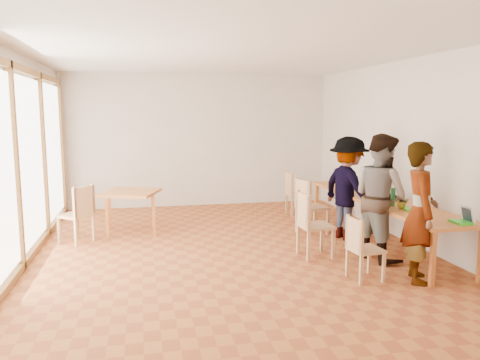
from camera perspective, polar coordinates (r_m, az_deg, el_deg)
The scene contains 25 objects.
ground at distance 7.11m, azimuth -0.88°, elevation -9.24°, with size 8.00×8.00×0.00m, color #A75A28.
wall_back at distance 10.76m, azimuth -5.03°, elevation 4.83°, with size 6.00×0.10×3.00m, color beige.
wall_front at distance 3.03m, azimuth 13.85°, elevation -4.15°, with size 6.00×0.10×3.00m, color beige.
wall_right at distance 7.95m, azimuth 20.85°, elevation 3.12°, with size 0.10×8.00×3.00m, color beige.
window_wall at distance 6.89m, azimuth -25.87°, elevation 2.12°, with size 0.10×8.00×3.00m, color white.
ceiling at distance 6.84m, azimuth -0.94°, elevation 15.67°, with size 6.00×8.00×0.04m, color white.
communal_table at distance 7.97m, azimuth 16.75°, elevation -2.47°, with size 0.80×4.00×0.75m.
side_table at distance 8.54m, azimuth -13.21°, elevation -1.86°, with size 0.90×0.90×0.75m.
chair_near at distance 6.20m, azimuth 14.43°, elevation -7.30°, with size 0.42×0.42×0.44m.
chair_mid at distance 6.98m, azimuth 8.46°, elevation -4.56°, with size 0.48×0.48×0.52m.
chair_far at distance 8.31m, azimuth 8.24°, elevation -2.48°, with size 0.55×0.55×0.52m.
chair_empty at distance 9.88m, azimuth 6.50°, elevation -1.05°, with size 0.43×0.43×0.48m.
chair_spare at distance 8.08m, azimuth -18.93°, elevation -3.25°, with size 0.63×0.63×0.51m.
person_near at distance 6.31m, azimuth 21.10°, elevation -3.70°, with size 0.65×0.43×1.78m, color gray.
person_mid at distance 7.09m, azimuth 16.78°, elevation -1.99°, with size 0.89×0.70×1.84m, color gray.
person_far at distance 8.07m, azimuth 13.04°, elevation -1.00°, with size 1.12×0.65×1.74m, color gray.
laptop_near at distance 6.56m, azimuth 25.64°, elevation -4.23°, with size 0.24×0.28×0.22m.
laptop_mid at distance 7.14m, azimuth 20.34°, elevation -3.05°, with size 0.24×0.26×0.19m.
laptop_far at distance 9.21m, azimuth 13.67°, elevation -0.25°, with size 0.29×0.31×0.23m.
yellow_mug at distance 7.22m, azimuth 19.04°, elevation -2.89°, with size 0.12×0.12×0.10m, color gold.
green_bottle at distance 7.30m, azimuth 18.14°, elevation -1.99°, with size 0.07×0.07×0.28m, color #22743A.
clear_glass at distance 8.33m, azimuth 17.33°, elevation -1.40°, with size 0.07×0.07×0.09m, color silver.
condiment_cup at distance 7.98m, azimuth 18.34°, elevation -1.96°, with size 0.08×0.08×0.06m, color white.
pink_phone at distance 8.32m, azimuth 15.19°, elevation -1.59°, with size 0.05×0.10×0.01m, color #C12C6A.
black_pouch at distance 7.83m, azimuth 17.63°, elevation -2.01°, with size 0.16×0.26×0.09m, color black.
Camera 1 is at (-1.30, -6.66, 2.14)m, focal length 35.00 mm.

